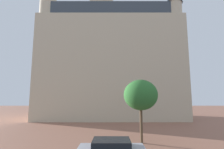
# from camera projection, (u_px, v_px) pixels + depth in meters

# --- Properties ---
(landmark_building) EXTENTS (26.26, 10.79, 37.51)m
(landmark_building) POSITION_uv_depth(u_px,v_px,m) (110.00, 60.00, 31.98)
(landmark_building) COLOR beige
(landmark_building) RESTS_ON ground_plane
(tree_curb_far) EXTENTS (3.08, 3.08, 5.60)m
(tree_curb_far) POSITION_uv_depth(u_px,v_px,m) (141.00, 95.00, 14.73)
(tree_curb_far) COLOR brown
(tree_curb_far) RESTS_ON ground_plane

